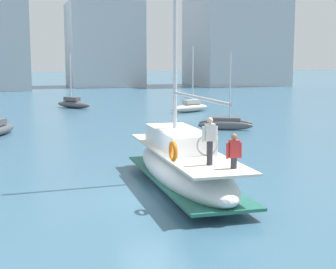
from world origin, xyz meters
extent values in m
plane|color=#38607A|center=(0.00, 0.00, 0.00)|extent=(400.00, 400.00, 0.00)
ellipsoid|color=silver|center=(1.38, 1.08, 0.70)|extent=(2.74, 9.68, 1.40)
cube|color=#236656|center=(1.38, 1.08, 0.39)|extent=(2.76, 9.49, 0.10)
cube|color=beige|center=(1.38, 1.08, 1.44)|extent=(2.53, 9.19, 0.08)
cube|color=silver|center=(1.41, 1.79, 1.83)|extent=(1.83, 4.38, 0.70)
cylinder|color=silver|center=(1.42, 2.27, 6.76)|extent=(0.16, 0.16, 10.55)
cylinder|color=#B7B7BC|center=(1.32, -0.60, 3.60)|extent=(0.33, 5.76, 0.12)
cylinder|color=silver|center=(1.54, 5.49, 1.95)|extent=(0.90, 0.09, 0.06)
torus|color=orange|center=(0.11, -1.52, 1.95)|extent=(0.17, 0.70, 0.70)
cylinder|color=#33333D|center=(1.28, -1.80, 1.88)|extent=(0.20, 0.20, 0.80)
cube|color=white|center=(1.28, -1.80, 2.56)|extent=(0.33, 0.21, 0.56)
sphere|color=beige|center=(1.28, -1.80, 2.95)|extent=(0.20, 0.20, 0.20)
cylinder|color=white|center=(1.06, -1.80, 2.51)|extent=(0.09, 0.09, 0.50)
cylinder|color=white|center=(1.50, -1.81, 2.51)|extent=(0.09, 0.09, 0.50)
cylinder|color=#33333D|center=(1.80, -2.54, 1.66)|extent=(0.20, 0.20, 0.35)
cube|color=red|center=(1.80, -2.54, 2.11)|extent=(0.33, 0.21, 0.56)
sphere|color=#9E7051|center=(1.80, -2.54, 2.50)|extent=(0.20, 0.20, 0.20)
cylinder|color=red|center=(1.58, -2.53, 2.06)|extent=(0.09, 0.09, 0.50)
cylinder|color=red|center=(2.02, -2.55, 2.06)|extent=(0.09, 0.09, 0.50)
torus|color=silver|center=(1.29, -1.56, 2.10)|extent=(0.76, 0.09, 0.76)
ellipsoid|color=#4C4C51|center=(1.43, 35.29, 0.36)|extent=(3.55, 4.16, 0.72)
cube|color=#4C4C51|center=(1.29, 35.46, 0.92)|extent=(1.63, 1.83, 0.40)
cylinder|color=silver|center=(1.22, 35.55, 3.13)|extent=(0.12, 0.12, 4.82)
ellipsoid|color=#4C4C51|center=(10.12, 16.93, 0.31)|extent=(3.66, 1.97, 0.62)
ellipsoid|color=#4C4C51|center=(9.52, 15.61, 0.31)|extent=(3.66, 1.97, 0.62)
cube|color=#4C4C51|center=(9.82, 16.27, 0.72)|extent=(2.52, 2.19, 0.24)
cylinder|color=silver|center=(10.08, 16.15, 3.15)|extent=(0.11, 0.11, 4.61)
ellipsoid|color=#B7B2A8|center=(11.40, 28.07, 0.37)|extent=(4.65, 2.96, 0.75)
cube|color=#B7B2A8|center=(11.61, 28.17, 0.95)|extent=(1.97, 1.43, 0.40)
cylinder|color=silver|center=(11.71, 28.22, 3.45)|extent=(0.12, 0.12, 5.40)
cube|color=#B2B7BC|center=(12.23, 76.50, 7.51)|extent=(12.85, 11.80, 15.02)
cube|color=#B2B7BC|center=(36.96, 73.50, 11.82)|extent=(16.29, 15.21, 23.64)
camera|label=1|loc=(-4.95, -17.08, 4.91)|focal=54.70mm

